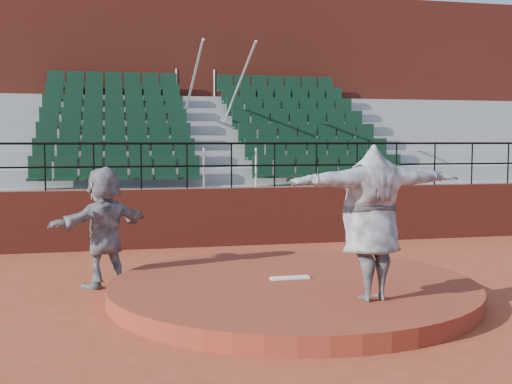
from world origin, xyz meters
TOP-DOWN VIEW (x-y plane):
  - ground at (0.00, 0.00)m, footprint 90.00×90.00m
  - pitchers_mound at (0.00, 0.00)m, footprint 5.50×5.50m
  - pitching_rubber at (0.00, 0.15)m, footprint 0.60×0.15m
  - boundary_wall at (0.00, 5.00)m, footprint 24.00×0.30m
  - wall_railing at (0.00, 5.00)m, footprint 24.04×0.05m
  - seating_deck at (0.00, 8.64)m, footprint 24.00×5.97m
  - press_box_facade at (0.00, 12.60)m, footprint 24.00×3.00m
  - pitcher at (0.70, -1.30)m, footprint 2.60×1.01m
  - fielder at (-2.76, 1.41)m, footprint 1.81×1.51m

SIDE VIEW (x-z plane):
  - ground at x=0.00m, z-range 0.00..0.00m
  - pitchers_mound at x=0.00m, z-range 0.00..0.25m
  - pitching_rubber at x=0.00m, z-range 0.25..0.28m
  - boundary_wall at x=0.00m, z-range 0.00..1.30m
  - fielder at x=-2.76m, z-range 0.00..1.95m
  - pitcher at x=0.70m, z-range 0.25..2.31m
  - seating_deck at x=0.00m, z-range -0.86..3.77m
  - wall_railing at x=0.00m, z-range 1.52..2.54m
  - press_box_facade at x=0.00m, z-range 0.00..7.10m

